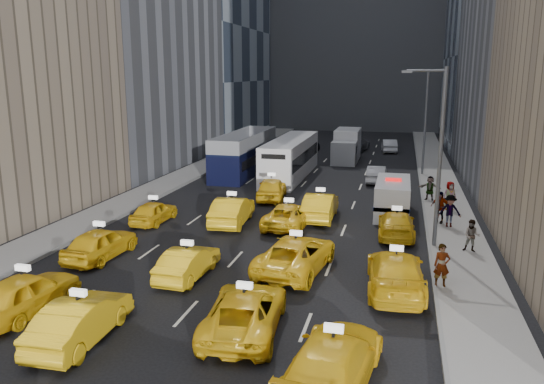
{
  "coord_description": "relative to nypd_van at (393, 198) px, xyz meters",
  "views": [
    {
      "loc": [
        7.42,
        -14.86,
        8.72
      ],
      "look_at": [
        0.34,
        13.98,
        2.0
      ],
      "focal_mm": 35.0,
      "sensor_mm": 36.0,
      "label": 1
    }
  ],
  "objects": [
    {
      "name": "ground",
      "position": [
        -7.06,
        -18.21,
        -1.04
      ],
      "size": [
        160.0,
        160.0,
        0.0
      ],
      "primitive_type": "plane",
      "color": "black",
      "rests_on": "ground"
    },
    {
      "name": "sidewalk_west",
      "position": [
        -17.56,
        6.79,
        -0.96
      ],
      "size": [
        3.0,
        90.0,
        0.15
      ],
      "primitive_type": "cube",
      "color": "gray",
      "rests_on": "ground"
    },
    {
      "name": "sidewalk_east",
      "position": [
        3.44,
        6.79,
        -0.96
      ],
      "size": [
        3.0,
        90.0,
        0.15
      ],
      "primitive_type": "cube",
      "color": "gray",
      "rests_on": "ground"
    },
    {
      "name": "curb_west",
      "position": [
        -16.11,
        6.79,
        -0.95
      ],
      "size": [
        0.15,
        90.0,
        0.18
      ],
      "primitive_type": "cube",
      "color": "slate",
      "rests_on": "ground"
    },
    {
      "name": "curb_east",
      "position": [
        1.99,
        6.79,
        -0.95
      ],
      "size": [
        0.15,
        90.0,
        0.18
      ],
      "primitive_type": "cube",
      "color": "slate",
      "rests_on": "ground"
    },
    {
      "name": "streetlight_near",
      "position": [
        2.12,
        -6.21,
        3.88
      ],
      "size": [
        2.15,
        0.22,
        9.0
      ],
      "color": "#595B60",
      "rests_on": "ground"
    },
    {
      "name": "streetlight_far",
      "position": [
        2.12,
        13.79,
        3.88
      ],
      "size": [
        2.15,
        0.22,
        9.0
      ],
      "color": "#595B60",
      "rests_on": "ground"
    },
    {
      "name": "taxi_4",
      "position": [
        -12.81,
        -17.56,
        -0.26
      ],
      "size": [
        2.21,
        4.69,
        1.55
      ],
      "primitive_type": "imported",
      "rotation": [
        0.0,
        0.0,
        3.06
      ],
      "color": "yellow",
      "rests_on": "ground"
    },
    {
      "name": "taxi_5",
      "position": [
        -9.62,
        -18.93,
        -0.29
      ],
      "size": [
        1.74,
        4.59,
        1.49
      ],
      "primitive_type": "imported",
      "rotation": [
        0.0,
        0.0,
        3.18
      ],
      "color": "yellow",
      "rests_on": "ground"
    },
    {
      "name": "taxi_6",
      "position": [
        -4.56,
        -16.96,
        -0.31
      ],
      "size": [
        2.89,
        5.43,
        1.45
      ],
      "primitive_type": "imported",
      "rotation": [
        0.0,
        0.0,
        3.24
      ],
      "color": "yellow",
      "rests_on": "ground"
    },
    {
      "name": "taxi_7",
      "position": [
        -1.2,
        -19.53,
        -0.26
      ],
      "size": [
        2.83,
        5.6,
        1.56
      ],
      "primitive_type": "imported",
      "rotation": [
        0.0,
        0.0,
        3.02
      ],
      "color": "yellow",
      "rests_on": "ground"
    },
    {
      "name": "taxi_8",
      "position": [
        -13.36,
        -11.6,
        -0.29
      ],
      "size": [
        2.0,
        4.5,
        1.5
      ],
      "primitive_type": "imported",
      "rotation": [
        0.0,
        0.0,
        3.09
      ],
      "color": "yellow",
      "rests_on": "ground"
    },
    {
      "name": "taxi_9",
      "position": [
        -8.36,
        -12.86,
        -0.36
      ],
      "size": [
        1.59,
        4.17,
        1.36
      ],
      "primitive_type": "imported",
      "rotation": [
        0.0,
        0.0,
        3.1
      ],
      "color": "yellow",
      "rests_on": "ground"
    },
    {
      "name": "taxi_10",
      "position": [
        -3.97,
        -10.96,
        -0.27
      ],
      "size": [
        3.26,
        5.83,
        1.54
      ],
      "primitive_type": "imported",
      "rotation": [
        0.0,
        0.0,
        3.01
      ],
      "color": "yellow",
      "rests_on": "ground"
    },
    {
      "name": "taxi_11",
      "position": [
        0.4,
        -12.2,
        -0.24
      ],
      "size": [
        2.59,
        5.65,
        1.6
      ],
      "primitive_type": "imported",
      "rotation": [
        0.0,
        0.0,
        3.21
      ],
      "color": "yellow",
      "rests_on": "ground"
    },
    {
      "name": "taxi_12",
      "position": [
        -13.65,
        -5.33,
        -0.38
      ],
      "size": [
        1.63,
        3.9,
        1.32
      ],
      "primitive_type": "imported",
      "rotation": [
        0.0,
        0.0,
        3.12
      ],
      "color": "yellow",
      "rests_on": "ground"
    },
    {
      "name": "taxi_13",
      "position": [
        -9.08,
        -4.46,
        -0.23
      ],
      "size": [
        2.07,
        5.03,
        1.62
      ],
      "primitive_type": "imported",
      "rotation": [
        0.0,
        0.0,
        3.21
      ],
      "color": "yellow",
      "rests_on": "ground"
    },
    {
      "name": "taxi_14",
      "position": [
        -5.72,
        -4.24,
        -0.36
      ],
      "size": [
        2.48,
        5.02,
        1.37
      ],
      "primitive_type": "imported",
      "rotation": [
        0.0,
        0.0,
        3.1
      ],
      "color": "yellow",
      "rests_on": "ground"
    },
    {
      "name": "taxi_15",
      "position": [
        0.32,
        -4.67,
        -0.36
      ],
      "size": [
        2.08,
        4.76,
        1.36
      ],
      "primitive_type": "imported",
      "rotation": [
        0.0,
        0.0,
        3.18
      ],
      "color": "yellow",
      "rests_on": "ground"
    },
    {
      "name": "taxi_16",
      "position": [
        -8.3,
        2.06,
        -0.25
      ],
      "size": [
        2.45,
        4.83,
        1.58
      ],
      "primitive_type": "imported",
      "rotation": [
        0.0,
        0.0,
        3.27
      ],
      "color": "yellow",
      "rests_on": "ground"
    },
    {
      "name": "taxi_17",
      "position": [
        -4.22,
        -2.12,
        -0.24
      ],
      "size": [
        1.75,
        4.89,
        1.61
      ],
      "primitive_type": "imported",
      "rotation": [
        0.0,
        0.0,
        3.15
      ],
      "color": "yellow",
      "rests_on": "ground"
    },
    {
      "name": "nypd_van",
      "position": [
        0.0,
        0.0,
        0.0
      ],
      "size": [
        2.8,
        5.59,
        2.3
      ],
      "rotation": [
        0.0,
        0.0,
        -0.14
      ],
      "color": "silver",
      "rests_on": "ground"
    },
    {
      "name": "double_decker",
      "position": [
        -13.01,
        11.33,
        0.7
      ],
      "size": [
        3.07,
        12.14,
        3.51
      ],
      "rotation": [
        0.0,
        0.0,
        0.03
      ],
      "color": "black",
      "rests_on": "ground"
    },
    {
      "name": "city_bus",
      "position": [
        -8.72,
        10.59,
        0.57
      ],
      "size": [
        4.14,
        12.8,
        3.25
      ],
      "rotation": [
        0.0,
        0.0,
        -0.12
      ],
      "color": "silver",
      "rests_on": "ground"
    },
    {
      "name": "box_truck",
      "position": [
        -4.96,
        19.89,
        0.49
      ],
      "size": [
        2.42,
        6.85,
        3.12
      ],
      "rotation": [
        0.0,
        0.0,
        0.01
      ],
      "color": "silver",
      "rests_on": "ground"
    },
    {
      "name": "misc_car_0",
      "position": [
        -1.46,
        9.82,
        -0.35
      ],
      "size": [
        1.49,
        4.18,
        1.37
      ],
      "primitive_type": "imported",
      "rotation": [
        0.0,
        0.0,
        3.13
      ],
      "color": "#ADAFB5",
      "rests_on": "ground"
    },
    {
      "name": "misc_car_1",
      "position": [
        -13.54,
        20.57,
        -0.32
      ],
      "size": [
        2.8,
        5.34,
        1.43
      ],
      "primitive_type": "imported",
      "rotation": [
        0.0,
        0.0,
        3.06
      ],
      "color": "black",
      "rests_on": "ground"
    },
    {
      "name": "misc_car_2",
      "position": [
        -4.65,
        27.17,
        -0.22
      ],
      "size": [
        3.03,
        5.91,
        1.64
      ],
      "primitive_type": "imported",
      "rotation": [
        0.0,
        0.0,
        3.01
      ],
      "color": "slate",
      "rests_on": "ground"
    },
    {
      "name": "misc_car_3",
      "position": [
        -9.75,
        25.1,
        -0.29
      ],
      "size": [
        2.32,
        4.61,
        1.51
      ],
      "primitive_type": "imported",
      "rotation": [
        0.0,
        0.0,
        3.02
      ],
      "color": "black",
      "rests_on": "ground"
    },
    {
      "name": "misc_car_4",
      "position": [
        -0.95,
        27.2,
        -0.32
      ],
      "size": [
        1.94,
        4.49,
        1.44
      ],
      "primitive_type": "imported",
      "rotation": [
        0.0,
        0.0,
        3.24
      ],
      "color": "#B4B6BC",
      "rests_on": "ground"
    },
    {
      "name": "pedestrian_0",
      "position": [
        2.22,
        -11.6,
        0.0
      ],
      "size": [
        0.7,
        0.5,
        1.78
      ],
      "primitive_type": "imported",
      "rotation": [
        0.0,
        0.0,
        0.11
      ],
      "color": "gray",
      "rests_on": "sidewalk_east"
    },
    {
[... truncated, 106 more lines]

